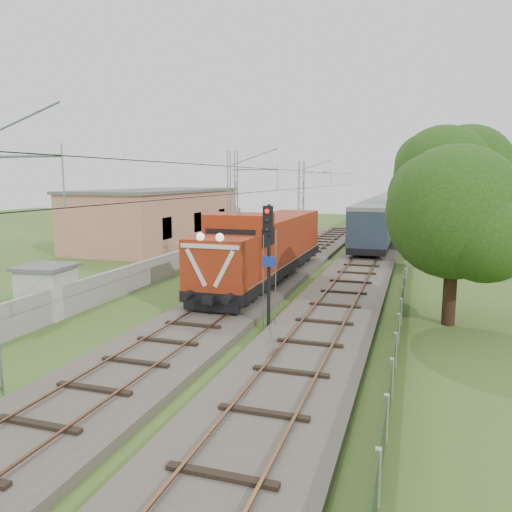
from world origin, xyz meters
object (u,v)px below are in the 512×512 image
(locomotive, at_px, (266,246))
(coach_rake, at_px, (398,199))
(signal_post, at_px, (268,245))
(relay_hut, at_px, (47,290))

(locomotive, relative_size, coach_rake, 0.15)
(signal_post, height_order, relay_hut, signal_post)
(locomotive, height_order, signal_post, signal_post)
(locomotive, bearing_deg, coach_rake, 85.62)
(locomotive, height_order, relay_hut, locomotive)
(signal_post, bearing_deg, relay_hut, -175.35)
(locomotive, distance_m, relay_hut, 12.49)
(coach_rake, distance_m, relay_hut, 76.33)
(locomotive, relative_size, signal_post, 3.32)
(coach_rake, xyz_separation_m, signal_post, (-2.15, -74.47, 1.07))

